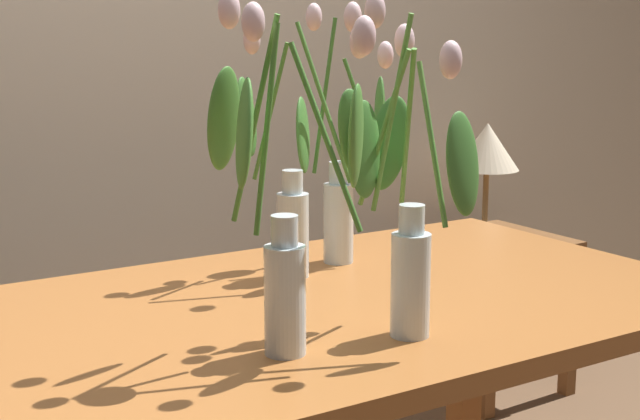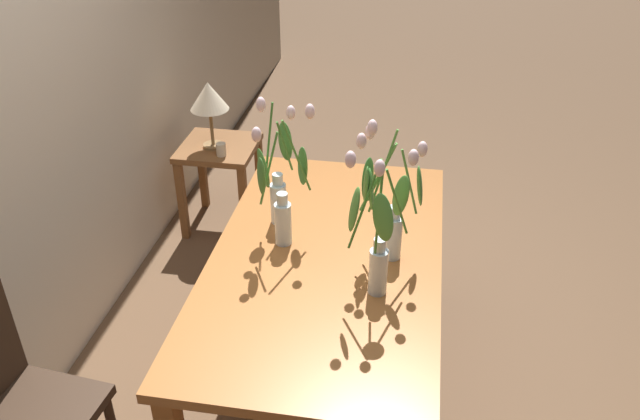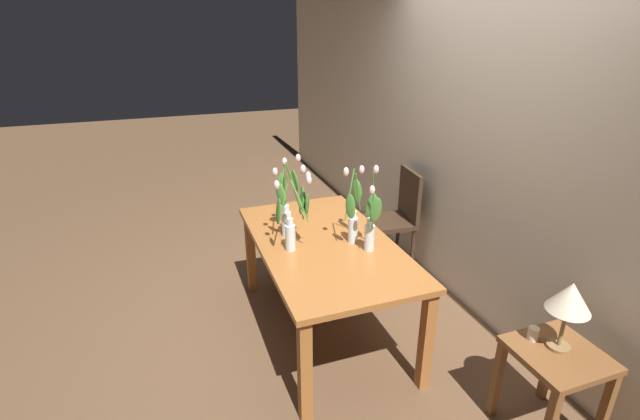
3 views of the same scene
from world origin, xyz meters
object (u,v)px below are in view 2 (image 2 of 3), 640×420
Objects in this scene: tulip_vase_3 at (277,184)px; table_lamp at (209,98)px; side_table at (220,163)px; dining_chair at (9,399)px; pillar_candle at (221,149)px; dining_table at (326,274)px; tulip_vase_0 at (283,203)px; tulip_vase_2 at (379,241)px; tulip_vase_1 at (387,206)px.

table_lamp is (1.02, 0.63, -0.06)m from tulip_vase_3.
table_lamp reaches higher than side_table.
pillar_candle is at bearing -5.93° from dining_chair.
tulip_vase_3 is at bearing 47.75° from dining_table.
tulip_vase_0 is 0.99× the size of tulip_vase_2.
tulip_vase_3 reaches higher than dining_chair.
tulip_vase_0 is 0.16m from tulip_vase_3.
side_table is 0.43m from table_lamp.
dining_table reaches higher than pillar_candle.
table_lamp is 0.30m from pillar_candle.
tulip_vase_1 reaches higher than tulip_vase_3.
tulip_vase_3 is 1.45× the size of table_lamp.
dining_chair is 1.86m from pillar_candle.
tulip_vase_1 is 7.73× the size of pillar_candle.
dining_chair is at bearing 113.34° from tulip_vase_2.
tulip_vase_1 is 1.05× the size of side_table.
tulip_vase_1 reaches higher than side_table.
dining_chair is 1.98m from table_lamp.
tulip_vase_0 is 0.62× the size of dining_chair.
dining_chair reaches higher than dining_table.
tulip_vase_2 is at bearing -142.84° from table_lamp.
tulip_vase_2 reaches higher than tulip_vase_0.
tulip_vase_0 is at bearing -45.85° from dining_chair.
pillar_candle is (-0.10, -0.08, -0.27)m from table_lamp.
tulip_vase_1 is 1.55m from pillar_candle.
tulip_vase_1 is 1.63m from table_lamp.
pillar_candle is (1.33, 1.00, -0.38)m from tulip_vase_2.
tulip_vase_1 is 0.50m from tulip_vase_3.
tulip_vase_0 is 1.46m from side_table.
side_table is (1.23, 1.07, -0.54)m from tulip_vase_1.
tulip_vase_0 is 1.04× the size of side_table.
tulip_vase_0 is at bearing -150.47° from pillar_candle.
tulip_vase_3 is at bearing 68.59° from tulip_vase_1.
tulip_vase_2 is 1.88m from side_table.
tulip_vase_3 is 1.31m from side_table.
dining_table is 4.02× the size of table_lamp.
dining_table is 21.33× the size of pillar_candle.
table_lamp is (1.95, -0.11, 0.33)m from dining_chair.
dining_table is 1.54m from side_table.
table_lamp reaches higher than dining_chair.
side_table is (1.26, 0.85, -0.22)m from dining_table.
dining_table is 2.91× the size of side_table.
table_lamp is at bearing 38.84° from pillar_candle.
tulip_vase_0 is at bearing -159.39° from tulip_vase_3.
dining_chair is at bearing 174.07° from pillar_candle.
tulip_vase_3 is 1.12m from pillar_candle.
tulip_vase_2 reaches higher than dining_table.
dining_table is 1.22m from dining_chair.
tulip_vase_0 is (0.06, 0.18, 0.28)m from dining_table.
tulip_vase_2 is at bearing -66.66° from dining_chair.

